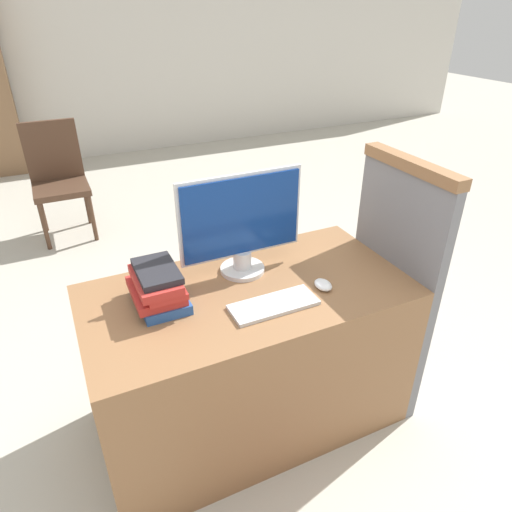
# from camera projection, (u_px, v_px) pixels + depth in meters

# --- Properties ---
(ground_plane) EXTENTS (20.00, 20.00, 0.00)m
(ground_plane) POSITION_uv_depth(u_px,v_px,m) (283.00, 472.00, 2.02)
(ground_plane) COLOR #BCB7A8
(wall_back) EXTENTS (12.00, 0.06, 2.80)m
(wall_back) POSITION_uv_depth(u_px,v_px,m) (80.00, 39.00, 5.39)
(wall_back) COLOR beige
(wall_back) RESTS_ON ground_plane
(desk) EXTENTS (1.39, 0.72, 0.76)m
(desk) POSITION_uv_depth(u_px,v_px,m) (249.00, 357.00, 2.12)
(desk) COLOR #8C603D
(desk) RESTS_ON ground_plane
(carrel_divider) EXTENTS (0.07, 0.55, 1.25)m
(carrel_divider) POSITION_uv_depth(u_px,v_px,m) (391.00, 284.00, 2.19)
(carrel_divider) COLOR slate
(carrel_divider) RESTS_ON ground_plane
(monitor) EXTENTS (0.56, 0.20, 0.46)m
(monitor) POSITION_uv_depth(u_px,v_px,m) (242.00, 224.00, 1.95)
(monitor) COLOR silver
(monitor) RESTS_ON desk
(keyboard) EXTENTS (0.36, 0.14, 0.02)m
(keyboard) POSITION_uv_depth(u_px,v_px,m) (274.00, 305.00, 1.82)
(keyboard) COLOR silver
(keyboard) RESTS_ON desk
(mouse) EXTENTS (0.07, 0.09, 0.03)m
(mouse) POSITION_uv_depth(u_px,v_px,m) (323.00, 285.00, 1.93)
(mouse) COLOR white
(mouse) RESTS_ON desk
(book_stack) EXTENTS (0.20, 0.28, 0.17)m
(book_stack) POSITION_uv_depth(u_px,v_px,m) (158.00, 287.00, 1.81)
(book_stack) COLOR #285199
(book_stack) RESTS_ON desk
(far_chair) EXTENTS (0.44, 0.44, 0.96)m
(far_chair) POSITION_uv_depth(u_px,v_px,m) (58.00, 175.00, 3.85)
(far_chair) COLOR #4C3323
(far_chair) RESTS_ON ground_plane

